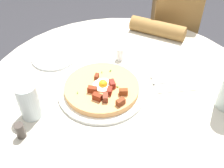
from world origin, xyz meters
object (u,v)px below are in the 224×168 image
object	(u,v)px
person_seated	(168,43)
fork	(176,81)
bread_plate	(54,57)
pepper_shaker	(20,131)
knife	(174,75)
water_glass	(29,101)
salt_shaker	(120,54)
pizza_plate	(102,91)
dining_table	(121,114)
breakfast_pizza	(102,88)

from	to	relation	value
person_seated	fork	xyz separation A→B (m)	(0.60, -0.03, 0.21)
bread_plate	pepper_shaker	distance (m)	0.41
knife	pepper_shaker	size ratio (longest dim) A/B	3.43
water_glass	salt_shaker	world-z (taller)	water_glass
person_seated	pepper_shaker	world-z (taller)	person_seated
pepper_shaker	fork	bearing A→B (deg)	121.92
pizza_plate	knife	xyz separation A→B (m)	(-0.12, 0.26, 0.00)
fork	salt_shaker	world-z (taller)	salt_shaker
pizza_plate	dining_table	bearing A→B (deg)	128.84
fork	pepper_shaker	bearing A→B (deg)	-161.09
pizza_plate	breakfast_pizza	distance (m)	0.02
pizza_plate	water_glass	size ratio (longest dim) A/B	2.49
fork	water_glass	bearing A→B (deg)	-169.06
salt_shaker	pepper_shaker	xyz separation A→B (m)	(0.43, -0.26, 0.00)
bread_plate	knife	bearing A→B (deg)	82.14
fork	salt_shaker	size ratio (longest dim) A/B	3.44
pizza_plate	pepper_shaker	distance (m)	0.31
dining_table	person_seated	xyz separation A→B (m)	(-0.63, 0.23, -0.04)
person_seated	fork	size ratio (longest dim) A/B	6.31
person_seated	bread_plate	bearing A→B (deg)	-46.56
dining_table	pepper_shaker	distance (m)	0.44
dining_table	salt_shaker	distance (m)	0.25
bread_plate	person_seated	bearing A→B (deg)	133.44
pizza_plate	salt_shaker	world-z (taller)	salt_shaker
person_seated	pizza_plate	xyz separation A→B (m)	(0.69, -0.30, 0.21)
pizza_plate	knife	distance (m)	0.29
person_seated	breakfast_pizza	xyz separation A→B (m)	(0.69, -0.30, 0.23)
person_seated	water_glass	distance (m)	1.00
water_glass	pepper_shaker	size ratio (longest dim) A/B	2.39
person_seated	bread_plate	size ratio (longest dim) A/B	6.12
dining_table	pizza_plate	distance (m)	0.19
water_glass	fork	bearing A→B (deg)	113.95
breakfast_pizza	fork	xyz separation A→B (m)	(-0.09, 0.27, -0.02)
knife	salt_shaker	size ratio (longest dim) A/B	3.44
salt_shaker	pepper_shaker	distance (m)	0.50
breakfast_pizza	fork	world-z (taller)	breakfast_pizza
pizza_plate	bread_plate	xyz separation A→B (m)	(-0.19, -0.23, -0.00)
pizza_plate	salt_shaker	distance (m)	0.21
breakfast_pizza	water_glass	size ratio (longest dim) A/B	2.11
knife	bread_plate	bearing A→B (deg)	159.14
breakfast_pizza	fork	size ratio (longest dim) A/B	1.47
breakfast_pizza	pepper_shaker	distance (m)	0.31
person_seated	pepper_shaker	distance (m)	1.07
dining_table	pepper_shaker	xyz separation A→B (m)	(0.27, -0.28, 0.19)
dining_table	bread_plate	xyz separation A→B (m)	(-0.13, -0.29, 0.17)
dining_table	water_glass	size ratio (longest dim) A/B	8.27
knife	salt_shaker	bearing A→B (deg)	144.46
dining_table	breakfast_pizza	world-z (taller)	breakfast_pizza
dining_table	person_seated	world-z (taller)	person_seated
fork	water_glass	distance (m)	0.53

